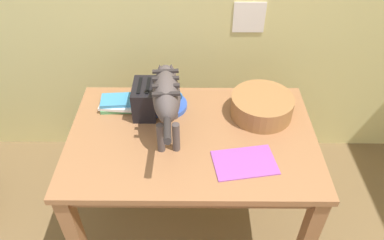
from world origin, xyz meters
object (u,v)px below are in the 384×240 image
dining_table (192,148)px  toaster (145,99)px  coffee_mug (168,97)px  wicker_basket (262,106)px  book_stack (119,103)px  magazine (245,162)px  cat (167,95)px  saucer_bowl (168,105)px

dining_table → toaster: size_ratio=6.23×
coffee_mug → wicker_basket: size_ratio=0.38×
book_stack → wicker_basket: size_ratio=0.61×
magazine → toaster: toaster is taller
cat → saucer_bowl: cat is taller
dining_table → saucer_bowl: saucer_bowl is taller
cat → toaster: (-0.13, 0.15, -0.14)m
toaster → magazine: bearing=-37.0°
dining_table → coffee_mug: size_ratio=10.13×
cat → book_stack: size_ratio=3.06×
cat → saucer_bowl: (-0.01, 0.19, -0.21)m
wicker_basket → toaster: toaster is taller
coffee_mug → saucer_bowl: bearing=-180.0°
dining_table → toaster: 0.36m
magazine → toaster: (-0.49, 0.37, 0.08)m
magazine → book_stack: book_stack is taller
wicker_basket → toaster: (-0.62, 0.02, 0.03)m
coffee_mug → magazine: (0.38, -0.41, -0.07)m
saucer_bowl → book_stack: bearing=-178.8°
coffee_mug → wicker_basket: 0.50m
saucer_bowl → book_stack: book_stack is taller
cat → toaster: 0.24m
coffee_mug → toaster: bearing=-161.6°
saucer_bowl → toaster: bearing=-161.0°
magazine → wicker_basket: size_ratio=0.88×
saucer_bowl → toaster: 0.14m
dining_table → coffee_mug: (-0.13, 0.22, 0.16)m
wicker_basket → cat: bearing=-165.1°
dining_table → wicker_basket: size_ratio=3.81×
cat → book_stack: 0.39m
dining_table → cat: (-0.12, 0.04, 0.31)m
dining_table → toaster: toaster is taller
coffee_mug → toaster: (-0.12, -0.04, 0.01)m
saucer_bowl → toaster: toaster is taller
saucer_bowl → coffee_mug: size_ratio=1.73×
coffee_mug → toaster: 0.12m
wicker_basket → book_stack: bearing=176.2°
magazine → wicker_basket: (0.12, 0.35, 0.06)m
toaster → book_stack: bearing=167.6°
toaster → wicker_basket: bearing=-1.6°
dining_table → magazine: magazine is taller
saucer_bowl → wicker_basket: bearing=-6.4°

